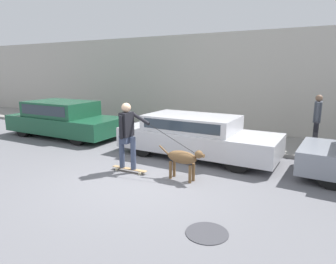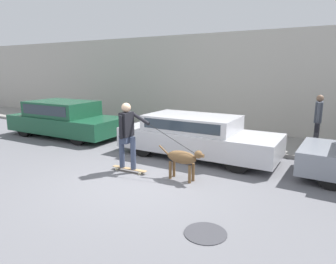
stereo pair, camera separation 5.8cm
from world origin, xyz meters
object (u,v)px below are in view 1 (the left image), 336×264
Objects in this scene: skateboarder at (127,133)px; pedestrian_with_bag at (317,120)px; dog at (183,158)px; parked_car_1 at (196,136)px; parked_car_0 at (64,119)px.

pedestrian_with_bag is at bearing 44.86° from skateboarder.
dog is at bearing 4.53° from skateboarder.
parked_car_1 reaches higher than dog.
parked_car_0 is 3.77× the size of dog.
dog is 1.52m from skateboarder.
parked_car_0 is 6.26m from dog.
skateboarder is at bearing -25.86° from parked_car_0.
parked_car_1 is at bearing -1.86° from parked_car_0.
parked_car_0 is at bearing 12.12° from pedestrian_with_bag.
parked_car_1 is at bearing 63.71° from skateboarder.
parked_car_1 is (5.44, 0.00, -0.04)m from parked_car_0.
pedestrian_with_bag reaches higher than parked_car_0.
dog is 0.52× the size of skateboarder.
skateboarder reaches higher than parked_car_0.
parked_car_1 is 3.83× the size of dog.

